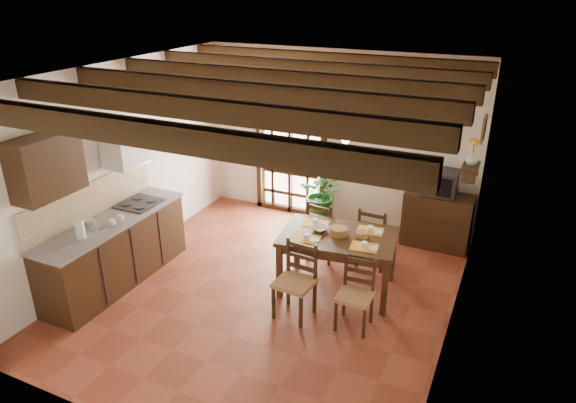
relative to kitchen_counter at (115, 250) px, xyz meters
The scene contains 25 objects.
ground_plane 2.10m from the kitchen_counter, 17.06° to the left, with size 5.00×5.00×0.00m, color brown.
room_shell 2.45m from the kitchen_counter, 17.06° to the left, with size 4.52×5.02×2.81m.
ceiling_beams 3.02m from the kitchen_counter, 17.06° to the left, with size 4.50×4.34×0.20m.
french_door 3.33m from the kitchen_counter, 69.23° to the left, with size 1.26×0.11×2.32m.
kitchen_counter is the anchor object (origin of this frame).
upper_cabinet 1.55m from the kitchen_counter, 99.72° to the right, with size 0.35×0.80×0.70m, color black.
range_hood 1.38m from the kitchen_counter, 99.79° to the left, with size 0.38×0.60×0.54m.
counter_items 0.49m from the kitchen_counter, 89.91° to the left, with size 0.50×1.43×0.25m.
dining_table 2.94m from the kitchen_counter, 21.46° to the left, with size 1.56×1.12×0.78m.
chair_near_left 2.50m from the kitchen_counter, ahead, with size 0.47×0.45×0.93m.
chair_near_right 3.22m from the kitchen_counter, ahead, with size 0.40×0.38×0.85m.
chair_far_left 2.87m from the kitchen_counter, 37.76° to the left, with size 0.46×0.44×0.91m.
chair_far_right 3.52m from the kitchen_counter, 31.85° to the left, with size 0.43×0.41×0.90m.
table_setting 2.96m from the kitchen_counter, 21.46° to the left, with size 1.05×0.70×0.10m.
table_bowl 2.72m from the kitchen_counter, 23.82° to the left, with size 0.22×0.22×0.05m, color white.
sideboard 4.64m from the kitchen_counter, 37.48° to the left, with size 0.99×0.45×0.84m, color black.
crt_tv 4.67m from the kitchen_counter, 37.42° to the left, with size 0.44×0.41×0.37m.
fuse_box 4.80m from the kitchen_counter, 41.72° to the left, with size 0.25×0.03×0.32m, color white.
plant_pot 3.33m from the kitchen_counter, 55.84° to the left, with size 0.39×0.39×0.24m, color #933315.
potted_plant 3.31m from the kitchen_counter, 55.84° to the left, with size 1.77×1.52×1.97m, color #144C19.
wall_shelf 4.76m from the kitchen_counter, 28.25° to the left, with size 0.20×0.42×0.20m.
shelf_vase 4.80m from the kitchen_counter, 28.25° to the left, with size 0.15×0.15×0.15m, color #B2BFB2.
shelf_flowers 4.85m from the kitchen_counter, 28.25° to the left, with size 0.14×0.14×0.36m.
framed_picture 4.98m from the kitchen_counter, 27.77° to the left, with size 0.03×0.32×0.32m.
pendant_lamp 3.38m from the kitchen_counter, 23.25° to the left, with size 0.36×0.36×0.84m.
Camera 1 is at (2.63, -5.04, 3.75)m, focal length 32.00 mm.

